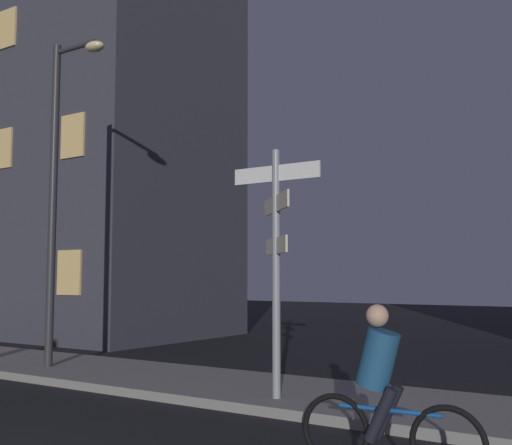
{
  "coord_description": "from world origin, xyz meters",
  "views": [
    {
      "loc": [
        5.83,
        -2.69,
        1.87
      ],
      "look_at": [
        0.63,
        5.21,
        2.7
      ],
      "focal_mm": 44.1,
      "sensor_mm": 36.0,
      "label": 1
    }
  ],
  "objects": [
    {
      "name": "sidewalk_kerb",
      "position": [
        0.0,
        5.86,
        0.07
      ],
      "size": [
        40.0,
        2.58,
        0.14
      ],
      "primitive_type": "cube",
      "color": "gray",
      "rests_on": "ground_plane"
    },
    {
      "name": "signpost",
      "position": [
        1.01,
        5.17,
        2.31
      ],
      "size": [
        1.47,
        1.04,
        3.62
      ],
      "color": "gray",
      "rests_on": "sidewalk_kerb"
    },
    {
      "name": "street_lamp",
      "position": [
        -4.23,
        5.47,
        3.89
      ],
      "size": [
        1.41,
        0.28,
        6.44
      ],
      "color": "#2D2D30",
      "rests_on": "sidewalk_kerb"
    },
    {
      "name": "cyclist",
      "position": [
        3.48,
        3.1,
        0.75
      ],
      "size": [
        1.82,
        0.34,
        1.61
      ],
      "color": "black",
      "rests_on": "ground_plane"
    },
    {
      "name": "building_left_block",
      "position": [
        -12.29,
        11.72,
        8.92
      ],
      "size": [
        12.52,
        6.22,
        17.84
      ],
      "color": "#383842",
      "rests_on": "ground_plane"
    }
  ]
}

